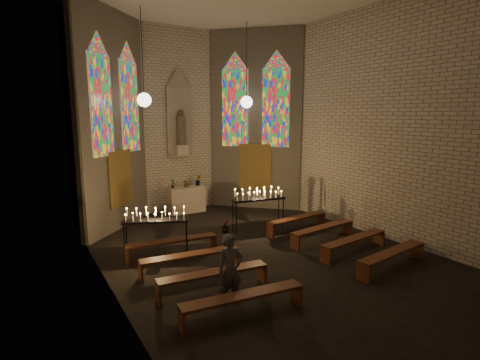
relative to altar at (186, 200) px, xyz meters
name	(u,v)px	position (x,y,z in m)	size (l,w,h in m)	color
floor	(268,257)	(0.00, -5.45, -0.50)	(12.00, 12.00, 0.00)	black
room	(209,116)	(0.00, -2.08, 3.22)	(8.22, 12.43, 7.00)	beige
altar	(186,200)	(0.00, 0.00, 0.00)	(1.40, 0.60, 1.00)	beige
flower_vase_left	(172,184)	(-0.55, -0.01, 0.68)	(0.19, 0.13, 0.36)	#4C723F
flower_vase_center	(187,183)	(0.00, -0.06, 0.67)	(0.30, 0.26, 0.33)	#4C723F
flower_vase_right	(198,180)	(0.55, 0.05, 0.71)	(0.24, 0.19, 0.43)	#4C723F
aisle_flower_pot	(225,226)	(0.05, -3.01, -0.28)	(0.25, 0.25, 0.44)	#4C723F
votive_stand_left	(155,217)	(-2.50, -3.85, 0.58)	(1.72, 1.08, 1.26)	black
votive_stand_right	(258,196)	(1.16, -3.26, 0.62)	(1.82, 0.74, 1.30)	black
pew_left_0	(172,243)	(-2.15, -4.07, -0.12)	(2.44, 0.60, 0.46)	#532817
pew_right_0	(297,220)	(2.15, -4.07, -0.12)	(2.44, 0.60, 0.46)	#532817
pew_left_1	(191,257)	(-2.15, -5.27, -0.12)	(2.44, 0.60, 0.46)	#532817
pew_right_1	(323,229)	(2.15, -5.27, -0.12)	(2.44, 0.60, 0.46)	#532817
pew_left_2	(213,275)	(-2.15, -6.47, -0.12)	(2.44, 0.60, 0.46)	#532817
pew_right_2	(354,240)	(2.15, -6.47, -0.12)	(2.44, 0.60, 0.46)	#532817
pew_left_3	(243,299)	(-2.15, -7.67, -0.12)	(2.44, 0.60, 0.46)	#532817
pew_right_3	(392,254)	(2.15, -7.67, -0.12)	(2.44, 0.60, 0.46)	#532817
visitor	(230,270)	(-2.10, -7.12, 0.22)	(0.53, 0.35, 1.45)	#51525C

